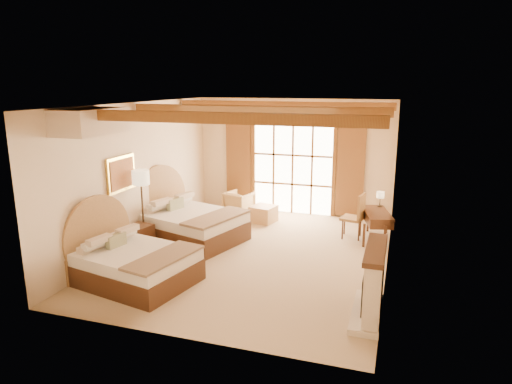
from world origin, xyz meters
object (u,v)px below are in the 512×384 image
at_px(bed_near, 129,261).
at_px(nightstand, 140,238).
at_px(armchair, 239,203).
at_px(desk, 376,225).
at_px(bed_far, 186,221).

height_order(bed_near, nightstand, bed_near).
distance_m(bed_near, nightstand, 1.61).
distance_m(bed_near, armchair, 4.86).
distance_m(bed_near, desk, 5.68).
xyz_separation_m(bed_far, armchair, (0.47, 2.39, -0.12)).
relative_size(nightstand, desk, 0.43).
relative_size(bed_near, bed_far, 0.87).
bearing_deg(bed_far, armchair, 95.48).
bearing_deg(nightstand, bed_far, 70.89).
bearing_deg(armchair, bed_near, 100.74).
height_order(nightstand, desk, desk).
bearing_deg(armchair, bed_far, 94.57).
relative_size(bed_far, armchair, 3.77).
bearing_deg(bed_near, bed_far, 103.13).
bearing_deg(nightstand, armchair, 85.24).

